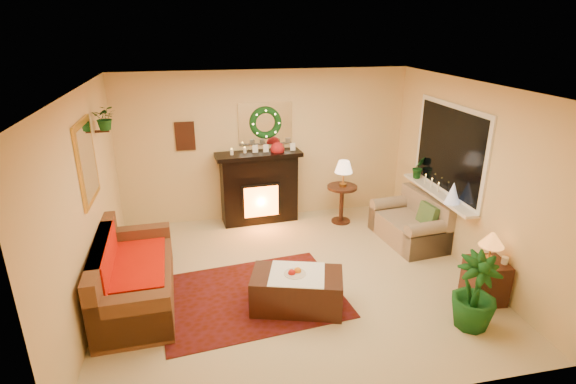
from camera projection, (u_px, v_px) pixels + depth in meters
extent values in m
plane|color=beige|center=(293.00, 278.00, 6.20)|extent=(5.00, 5.00, 0.00)
plane|color=white|center=(294.00, 87.00, 5.28)|extent=(5.00, 5.00, 0.00)
plane|color=#EFD88C|center=(266.00, 146.00, 7.80)|extent=(5.00, 5.00, 0.00)
plane|color=#EFD88C|center=(353.00, 284.00, 3.68)|extent=(5.00, 5.00, 0.00)
plane|color=#EFD88C|center=(86.00, 206.00, 5.26)|extent=(4.50, 4.50, 0.00)
plane|color=#EFD88C|center=(469.00, 178.00, 6.22)|extent=(4.50, 4.50, 0.00)
cube|color=#3F0F0C|center=(251.00, 296.00, 5.79)|extent=(2.45, 1.95, 0.01)
cube|color=brown|center=(135.00, 270.00, 5.58)|extent=(0.95, 2.01, 0.85)
cube|color=red|center=(132.00, 264.00, 5.68)|extent=(0.80, 1.30, 0.02)
cube|color=#341F15|center=(259.00, 191.00, 7.84)|extent=(1.32, 0.50, 1.19)
sphere|color=#A61719|center=(277.00, 149.00, 7.63)|extent=(0.24, 0.24, 0.24)
cylinder|color=white|center=(232.00, 154.00, 7.46)|extent=(0.06, 0.06, 0.18)
cylinder|color=white|center=(245.00, 153.00, 7.56)|extent=(0.06, 0.06, 0.17)
cube|color=white|center=(265.00, 124.00, 7.64)|extent=(0.92, 0.02, 0.72)
torus|color=#194719|center=(266.00, 123.00, 7.60)|extent=(0.55, 0.11, 0.55)
cube|color=#381E11|center=(185.00, 136.00, 7.44)|extent=(0.32, 0.03, 0.48)
cube|color=gold|center=(87.00, 162.00, 5.38)|extent=(0.03, 0.84, 1.00)
imported|color=#194719|center=(107.00, 130.00, 6.02)|extent=(0.33, 0.28, 0.36)
cube|color=gray|center=(409.00, 217.00, 7.14)|extent=(0.88, 1.36, 0.74)
cube|color=white|center=(449.00, 150.00, 6.64)|extent=(0.03, 1.86, 1.36)
cube|color=black|center=(448.00, 150.00, 6.63)|extent=(0.02, 1.70, 1.22)
cube|color=white|center=(437.00, 193.00, 6.86)|extent=(0.22, 1.86, 0.04)
cone|color=silver|center=(453.00, 193.00, 6.38)|extent=(0.22, 0.22, 0.32)
imported|color=#183C10|center=(419.00, 167.00, 7.40)|extent=(0.26, 0.21, 0.48)
cylinder|color=#382114|center=(341.00, 205.00, 7.86)|extent=(0.59, 0.59, 0.67)
cone|color=beige|center=(343.00, 175.00, 7.65)|extent=(0.30, 0.30, 0.47)
cube|color=black|center=(485.00, 281.00, 5.65)|extent=(0.48, 0.48, 0.54)
cone|color=orange|center=(491.00, 246.00, 5.50)|extent=(0.30, 0.30, 0.44)
cube|color=#553015|center=(297.00, 292.00, 5.51)|extent=(1.23, 0.90, 0.46)
cylinder|color=silver|center=(295.00, 275.00, 5.43)|extent=(0.27, 0.27, 0.06)
imported|color=#17491C|center=(475.00, 292.00, 5.08)|extent=(1.62, 1.62, 2.73)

